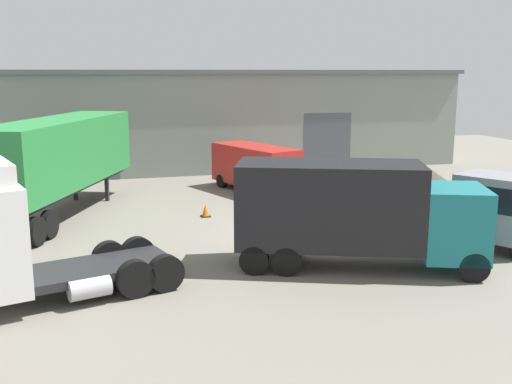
# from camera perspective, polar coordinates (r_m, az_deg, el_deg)

# --- Properties ---
(ground_plane) EXTENTS (60.00, 60.00, 0.00)m
(ground_plane) POSITION_cam_1_polar(r_m,az_deg,el_deg) (23.08, 3.27, -4.05)
(ground_plane) COLOR slate
(warehouse_building) EXTENTS (33.37, 7.82, 6.25)m
(warehouse_building) POSITION_cam_1_polar(r_m,az_deg,el_deg) (39.48, -5.06, 6.98)
(warehouse_building) COLOR gray
(warehouse_building) RESTS_ON ground_plane
(container_trailer_green) EXTENTS (6.45, 10.82, 4.17)m
(container_trailer_green) POSITION_cam_1_polar(r_m,az_deg,el_deg) (26.83, -18.27, 3.32)
(container_trailer_green) COLOR #28843D
(container_trailer_green) RESTS_ON ground_plane
(flatbed_truck_grey) EXTENTS (8.64, 6.48, 2.66)m
(flatbed_truck_grey) POSITION_cam_1_polar(r_m,az_deg,el_deg) (23.66, 23.01, -1.46)
(flatbed_truck_grey) COLOR gray
(flatbed_truck_grey) RESTS_ON ground_plane
(delivery_van_red) EXTENTS (3.79, 5.81, 2.37)m
(delivery_van_red) POSITION_cam_1_polar(r_m,az_deg,el_deg) (30.96, 0.12, 2.41)
(delivery_van_red) COLOR red
(delivery_van_red) RESTS_ON ground_plane
(box_truck_teal) EXTENTS (8.00, 5.05, 3.35)m
(box_truck_teal) POSITION_cam_1_polar(r_m,az_deg,el_deg) (19.08, 9.44, -1.66)
(box_truck_teal) COLOR #197075
(box_truck_teal) RESTS_ON ground_plane
(gravel_pile) EXTENTS (4.19, 4.19, 1.44)m
(gravel_pile) POSITION_cam_1_polar(r_m,az_deg,el_deg) (32.86, 15.43, 1.48)
(gravel_pile) COLOR #423D38
(gravel_pile) RESTS_ON ground_plane
(oil_drum) EXTENTS (0.58, 0.58, 0.88)m
(oil_drum) POSITION_cam_1_polar(r_m,az_deg,el_deg) (28.91, 15.88, -0.42)
(oil_drum) COLOR #B22D23
(oil_drum) RESTS_ON ground_plane
(traffic_cone) EXTENTS (0.40, 0.40, 0.55)m
(traffic_cone) POSITION_cam_1_polar(r_m,az_deg,el_deg) (25.86, -4.82, -1.80)
(traffic_cone) COLOR black
(traffic_cone) RESTS_ON ground_plane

